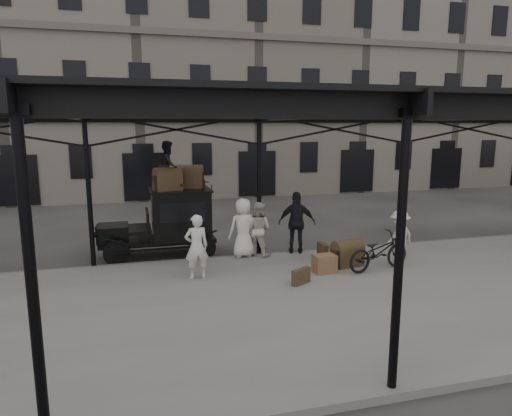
{
  "coord_description": "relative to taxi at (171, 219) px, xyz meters",
  "views": [
    {
      "loc": [
        -3.75,
        -11.55,
        4.18
      ],
      "look_at": [
        -0.21,
        1.6,
        1.7
      ],
      "focal_mm": 32.0,
      "sensor_mm": 36.0,
      "label": 1
    }
  ],
  "objects": [
    {
      "name": "porter_roof",
      "position": [
        -0.03,
        -0.1,
        1.74
      ],
      "size": [
        0.69,
        0.82,
        1.53
      ],
      "primitive_type": "imported",
      "rotation": [
        0.0,
        0.0,
        1.41
      ],
      "color": "black",
      "rests_on": "taxi"
    },
    {
      "name": "porter_right",
      "position": [
        6.35,
        -3.07,
        -0.26
      ],
      "size": [
        1.16,
        0.87,
        1.6
      ],
      "primitive_type": "imported",
      "rotation": [
        0.0,
        0.0,
        3.44
      ],
      "color": "beige",
      "rests_on": "platform"
    },
    {
      "name": "steamer_trunk_platform",
      "position": [
        4.8,
        -2.89,
        -0.73
      ],
      "size": [
        0.95,
        0.68,
        0.64
      ],
      "primitive_type": null,
      "rotation": [
        0.0,
        0.0,
        0.18
      ],
      "color": "#493421",
      "rests_on": "platform"
    },
    {
      "name": "bicycle",
      "position": [
        5.46,
        -3.48,
        -0.52
      ],
      "size": [
        2.13,
        1.11,
        1.07
      ],
      "primitive_type": "imported",
      "rotation": [
        0.0,
        0.0,
        1.78
      ],
      "color": "black",
      "rests_on": "platform"
    },
    {
      "name": "suitcase_upright",
      "position": [
        4.42,
        -1.97,
        -0.83
      ],
      "size": [
        0.17,
        0.6,
        0.45
      ],
      "primitive_type": "cube",
      "rotation": [
        0.0,
        0.0,
        -0.03
      ],
      "color": "#493421",
      "rests_on": "platform"
    },
    {
      "name": "canopy",
      "position": [
        2.67,
        -4.7,
        3.39
      ],
      "size": [
        22.5,
        9.0,
        4.74
      ],
      "color": "black",
      "rests_on": "ground"
    },
    {
      "name": "steamer_trunk_roof_near",
      "position": [
        -0.08,
        -0.25,
        1.28
      ],
      "size": [
        0.93,
        0.7,
        0.6
      ],
      "primitive_type": null,
      "rotation": [
        0.0,
        0.0,
        0.27
      ],
      "color": "#493421",
      "rests_on": "taxi"
    },
    {
      "name": "ground",
      "position": [
        2.67,
        -2.98,
        -1.2
      ],
      "size": [
        120.0,
        120.0,
        0.0
      ],
      "primitive_type": "plane",
      "color": "#383533",
      "rests_on": "ground"
    },
    {
      "name": "building_frontage",
      "position": [
        2.67,
        15.02,
        5.8
      ],
      "size": [
        64.0,
        8.0,
        14.0
      ],
      "primitive_type": "cube",
      "color": "slate",
      "rests_on": "ground"
    },
    {
      "name": "suitcase_flat",
      "position": [
        2.95,
        -4.01,
        -0.85
      ],
      "size": [
        0.59,
        0.43,
        0.4
      ],
      "primitive_type": "cube",
      "rotation": [
        0.0,
        0.0,
        0.53
      ],
      "color": "#493421",
      "rests_on": "platform"
    },
    {
      "name": "platform",
      "position": [
        2.67,
        -4.98,
        -1.13
      ],
      "size": [
        28.0,
        8.0,
        0.15
      ],
      "primitive_type": "cube",
      "color": "slate",
      "rests_on": "ground"
    },
    {
      "name": "porter_left",
      "position": [
        0.43,
        -2.85,
        -0.19
      ],
      "size": [
        0.67,
        0.47,
        1.73
      ],
      "primitive_type": "imported",
      "rotation": [
        0.0,
        0.0,
        3.23
      ],
      "color": "silver",
      "rests_on": "platform"
    },
    {
      "name": "porter_midleft",
      "position": [
        2.59,
        -1.18,
        -0.21
      ],
      "size": [
        1.04,
        1.03,
        1.7
      ],
      "primitive_type": "imported",
      "rotation": [
        0.0,
        0.0,
        2.38
      ],
      "color": "beige",
      "rests_on": "platform"
    },
    {
      "name": "porter_official",
      "position": [
        3.84,
        -1.22,
        -0.07
      ],
      "size": [
        1.25,
        0.84,
        1.97
      ],
      "primitive_type": "imported",
      "rotation": [
        0.0,
        0.0,
        2.81
      ],
      "color": "black",
      "rests_on": "platform"
    },
    {
      "name": "taxi",
      "position": [
        0.0,
        0.0,
        0.0
      ],
      "size": [
        3.65,
        1.55,
        2.18
      ],
      "color": "black",
      "rests_on": "ground"
    },
    {
      "name": "porter_centre",
      "position": [
        2.1,
        -1.18,
        -0.14
      ],
      "size": [
        0.97,
        0.7,
        1.83
      ],
      "primitive_type": "imported",
      "rotation": [
        0.0,
        0.0,
        3.29
      ],
      "color": "silver",
      "rests_on": "platform"
    },
    {
      "name": "steamer_trunk_roof_far",
      "position": [
        0.67,
        0.2,
        1.29
      ],
      "size": [
        0.95,
        0.72,
        0.62
      ],
      "primitive_type": null,
      "rotation": [
        0.0,
        0.0,
        -0.26
      ],
      "color": "#493421",
      "rests_on": "taxi"
    },
    {
      "name": "wicker_hamper",
      "position": [
        3.9,
        -3.3,
        -0.8
      ],
      "size": [
        0.62,
        0.48,
        0.5
      ],
      "primitive_type": "cube",
      "rotation": [
        0.0,
        0.0,
        0.04
      ],
      "color": "brown",
      "rests_on": "platform"
    }
  ]
}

